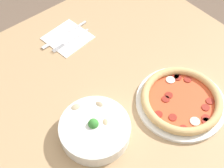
# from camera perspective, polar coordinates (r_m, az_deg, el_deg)

# --- Properties ---
(dining_table) EXTENTS (1.19, 1.07, 0.76)m
(dining_table) POSITION_cam_1_polar(r_m,az_deg,el_deg) (1.11, 4.07, -6.51)
(dining_table) COLOR tan
(dining_table) RESTS_ON ground_plane
(pizza) EXTENTS (0.29, 0.29, 0.04)m
(pizza) POSITION_cam_1_polar(r_m,az_deg,el_deg) (1.04, 12.55, -2.94)
(pizza) COLOR white
(pizza) RESTS_ON dining_table
(bowl) EXTENTS (0.22, 0.22, 0.07)m
(bowl) POSITION_cam_1_polar(r_m,az_deg,el_deg) (0.94, -3.24, -8.09)
(bowl) COLOR white
(bowl) RESTS_ON dining_table
(napkin) EXTENTS (0.17, 0.17, 0.00)m
(napkin) POSITION_cam_1_polar(r_m,az_deg,el_deg) (1.23, -8.10, 8.38)
(napkin) COLOR white
(napkin) RESTS_ON dining_table
(fork) EXTENTS (0.02, 0.17, 0.00)m
(fork) POSITION_cam_1_polar(r_m,az_deg,el_deg) (1.22, -7.43, 8.00)
(fork) COLOR silver
(fork) RESTS_ON napkin
(knife) EXTENTS (0.03, 0.22, 0.01)m
(knife) POSITION_cam_1_polar(r_m,az_deg,el_deg) (1.25, -8.28, 9.16)
(knife) COLOR silver
(knife) RESTS_ON napkin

